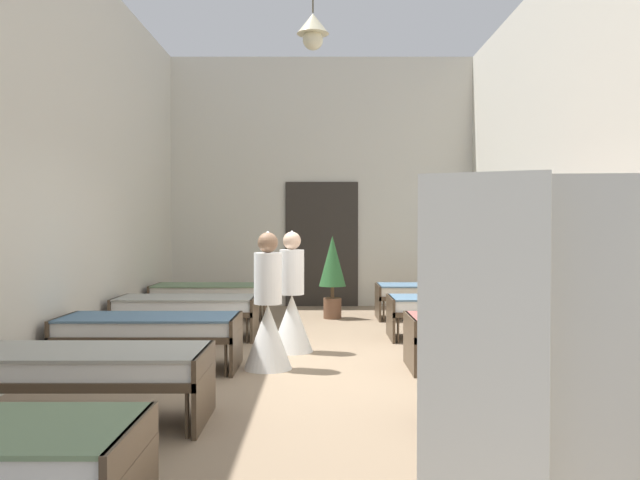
{
  "coord_description": "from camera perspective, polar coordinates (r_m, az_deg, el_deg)",
  "views": [
    {
      "loc": [
        -0.03,
        -6.84,
        1.52
      ],
      "look_at": [
        0.0,
        1.07,
        1.37
      ],
      "focal_mm": 35.97,
      "sensor_mm": 36.0,
      "label": 1
    }
  ],
  "objects": [
    {
      "name": "bed_left_row_1",
      "position": [
        5.38,
        -20.46,
        -10.56
      ],
      "size": [
        1.9,
        0.84,
        0.57
      ],
      "color": "#473828",
      "rests_on": "ground"
    },
    {
      "name": "potted_plant",
      "position": [
        10.71,
        0.87,
        -2.53
      ],
      "size": [
        0.45,
        0.45,
        1.39
      ],
      "color": "brown",
      "rests_on": "ground"
    },
    {
      "name": "nurse_mid_aisle",
      "position": [
        6.96,
        -4.9,
        -7.08
      ],
      "size": [
        0.52,
        0.52,
        1.49
      ],
      "rotation": [
        0.0,
        0.0,
        2.12
      ],
      "color": "white",
      "rests_on": "ground"
    },
    {
      "name": "bed_right_row_2",
      "position": [
        7.18,
        15.2,
        -7.59
      ],
      "size": [
        1.9,
        0.84,
        0.57
      ],
      "color": "#473828",
      "rests_on": "ground"
    },
    {
      "name": "bed_right_row_4",
      "position": [
        10.87,
        9.84,
        -4.62
      ],
      "size": [
        1.9,
        0.84,
        0.57
      ],
      "color": "#473828",
      "rests_on": "ground"
    },
    {
      "name": "bed_right_row_1",
      "position": [
        5.4,
        20.66,
        -10.51
      ],
      "size": [
        1.9,
        0.84,
        0.57
      ],
      "color": "#473828",
      "rests_on": "ground"
    },
    {
      "name": "privacy_screen",
      "position": [
        2.39,
        23.96,
        -15.26
      ],
      "size": [
        1.25,
        0.19,
        1.7
      ],
      "rotation": [
        0.0,
        0.0,
        -0.08
      ],
      "color": "silver",
      "rests_on": "ground"
    },
    {
      "name": "bed_left_row_2",
      "position": [
        7.17,
        -15.16,
        -7.61
      ],
      "size": [
        1.9,
        0.84,
        0.57
      ],
      "color": "#473828",
      "rests_on": "ground"
    },
    {
      "name": "bed_right_row_3",
      "position": [
        9.01,
        11.96,
        -5.81
      ],
      "size": [
        1.9,
        0.84,
        0.57
      ],
      "color": "#473828",
      "rests_on": "ground"
    },
    {
      "name": "nurse_near_aisle",
      "position": [
        7.89,
        -2.76,
        -6.1
      ],
      "size": [
        0.52,
        0.52,
        1.49
      ],
      "rotation": [
        0.0,
        0.0,
        5.55
      ],
      "color": "white",
      "rests_on": "ground"
    },
    {
      "name": "bed_left_row_3",
      "position": [
        9.0,
        -12.03,
        -5.82
      ],
      "size": [
        1.9,
        0.84,
        0.57
      ],
      "color": "#473828",
      "rests_on": "ground"
    },
    {
      "name": "bed_left_row_4",
      "position": [
        10.85,
        -9.97,
        -4.62
      ],
      "size": [
        1.9,
        0.84,
        0.57
      ],
      "color": "#473828",
      "rests_on": "ground"
    },
    {
      "name": "ground_plane",
      "position": [
        7.02,
        0.04,
        -11.81
      ],
      "size": [
        6.42,
        11.69,
        0.1
      ],
      "primitive_type": "cube",
      "color": "#8C755B"
    },
    {
      "name": "room_shell",
      "position": [
        8.15,
        -0.0,
        7.36
      ],
      "size": [
        6.22,
        11.29,
        4.81
      ],
      "color": "beige",
      "rests_on": "ground"
    }
  ]
}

